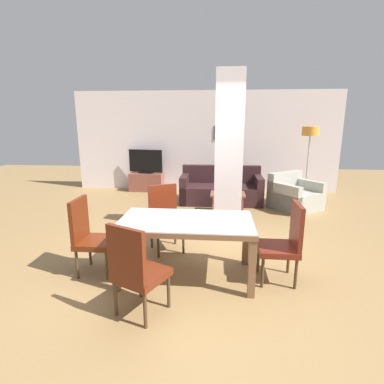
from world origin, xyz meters
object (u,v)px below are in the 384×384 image
(dining_chair_near_left, at_px, (136,268))
(bottle, at_px, (230,189))
(dining_table, at_px, (186,232))
(tv_stand, at_px, (146,182))
(sofa, at_px, (221,190))
(dining_chair_far_left, at_px, (165,216))
(dining_chair_head_right, at_px, (285,241))
(dining_chair_head_left, at_px, (90,234))
(tv_screen, at_px, (146,162))
(floor_lamp, at_px, (310,137))
(armchair, at_px, (294,196))
(coffee_table, at_px, (227,203))

(dining_chair_near_left, height_order, bottle, dining_chair_near_left)
(dining_table, xyz_separation_m, tv_stand, (-1.61, 4.59, -0.34))
(dining_table, relative_size, dining_chair_near_left, 1.67)
(dining_chair_near_left, relative_size, sofa, 0.52)
(dining_chair_far_left, relative_size, bottle, 3.70)
(dining_chair_head_right, height_order, sofa, dining_chair_head_right)
(dining_table, relative_size, tv_stand, 1.80)
(dining_chair_near_left, relative_size, bottle, 3.70)
(dining_chair_far_left, distance_m, dining_chair_near_left, 1.64)
(bottle, bearing_deg, dining_chair_head_left, -124.99)
(dining_table, height_order, tv_stand, dining_table)
(sofa, bearing_deg, tv_stand, -26.14)
(tv_screen, height_order, floor_lamp, floor_lamp)
(dining_chair_far_left, bearing_deg, armchair, -162.89)
(dining_chair_head_right, relative_size, tv_screen, 1.03)
(armchair, distance_m, tv_screen, 3.99)
(dining_chair_near_left, bearing_deg, armchair, 84.12)
(bottle, distance_m, tv_screen, 2.98)
(sofa, xyz_separation_m, coffee_table, (0.13, -0.87, -0.07))
(coffee_table, bearing_deg, bottle, -62.38)
(dining_chair_head_right, height_order, armchair, dining_chair_head_right)
(dining_table, xyz_separation_m, bottle, (0.62, 2.64, -0.06))
(dining_chair_head_right, xyz_separation_m, tv_stand, (-2.80, 4.59, -0.27))
(dining_chair_head_left, relative_size, bottle, 3.70)
(dining_table, xyz_separation_m, floor_lamp, (2.58, 4.15, 0.92))
(dining_chair_head_left, relative_size, dining_chair_head_right, 1.00)
(tv_stand, bearing_deg, dining_chair_head_right, -58.60)
(armchair, xyz_separation_m, coffee_table, (-1.49, -0.48, -0.05))
(dining_chair_head_left, distance_m, tv_stand, 4.62)
(sofa, bearing_deg, armchair, 166.31)
(armchair, bearing_deg, dining_chair_head_right, 37.37)
(dining_chair_near_left, bearing_deg, bottle, 99.39)
(dining_chair_head_right, bearing_deg, dining_chair_head_left, 90.00)
(dining_table, distance_m, sofa, 3.62)
(dining_chair_head_left, height_order, bottle, dining_chair_head_left)
(tv_stand, bearing_deg, dining_table, -70.65)
(dining_chair_near_left, bearing_deg, coffee_table, 100.20)
(sofa, distance_m, coffee_table, 0.88)
(dining_chair_head_right, bearing_deg, floor_lamp, -18.48)
(dining_chair_head_left, bearing_deg, dining_chair_near_left, 44.67)
(dining_chair_far_left, distance_m, dining_chair_head_right, 1.79)
(dining_chair_near_left, bearing_deg, dining_chair_far_left, 115.84)
(dining_chair_head_right, relative_size, floor_lamp, 0.55)
(dining_chair_near_left, height_order, floor_lamp, floor_lamp)
(dining_table, relative_size, dining_chair_head_right, 1.67)
(sofa, bearing_deg, dining_chair_head_right, 101.66)
(tv_stand, bearing_deg, sofa, -26.14)
(armchair, height_order, tv_screen, tv_screen)
(dining_chair_far_left, xyz_separation_m, dining_chair_head_right, (1.60, -0.81, 0.00))
(dining_chair_head_right, distance_m, tv_stand, 5.39)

